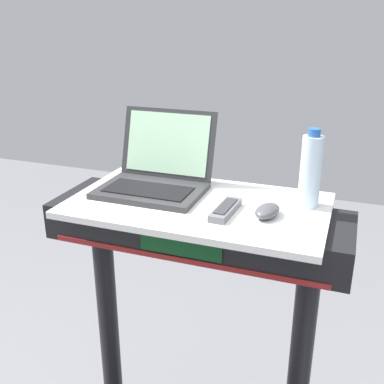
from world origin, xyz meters
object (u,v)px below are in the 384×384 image
Objects in this scene: computer_mouse at (267,211)px; tv_remote at (226,210)px; laptop at (156,174)px; water_bottle at (311,171)px.

tv_remote is (-0.11, -0.02, -0.01)m from computer_mouse.
laptop is at bearing 177.63° from computer_mouse.
computer_mouse is at bearing -129.07° from water_bottle.
water_bottle is at bearing 62.93° from computer_mouse.
tv_remote is at bearing -159.70° from computer_mouse.
water_bottle is (0.47, 0.02, 0.06)m from laptop.
laptop is 0.47m from water_bottle.
computer_mouse is 0.12m from tv_remote.
computer_mouse is 0.17m from water_bottle.
laptop reaches higher than tv_remote.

